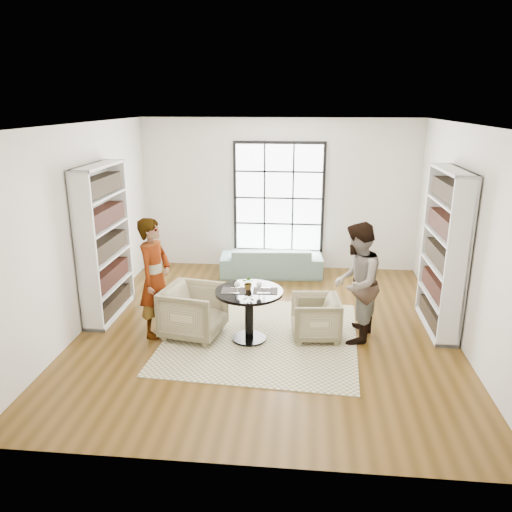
# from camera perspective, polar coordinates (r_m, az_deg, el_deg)

# --- Properties ---
(ground) EXTENTS (6.00, 6.00, 0.00)m
(ground) POSITION_cam_1_polar(r_m,az_deg,el_deg) (7.65, 1.23, -8.25)
(ground) COLOR brown
(room_shell) EXTENTS (6.00, 6.01, 6.00)m
(room_shell) POSITION_cam_1_polar(r_m,az_deg,el_deg) (7.72, 1.61, 1.95)
(room_shell) COLOR silver
(room_shell) RESTS_ON ground
(rug) EXTENTS (2.90, 2.90, 0.01)m
(rug) POSITION_cam_1_polar(r_m,az_deg,el_deg) (7.39, 0.61, -9.16)
(rug) COLOR beige
(rug) RESTS_ON ground
(pedestal_table) EXTENTS (0.96, 0.96, 0.76)m
(pedestal_table) POSITION_cam_1_polar(r_m,az_deg,el_deg) (7.07, -0.79, -5.56)
(pedestal_table) COLOR black
(pedestal_table) RESTS_ON ground
(sofa) EXTENTS (2.04, 0.94, 0.58)m
(sofa) POSITION_cam_1_polar(r_m,az_deg,el_deg) (9.83, 1.75, -0.54)
(sofa) COLOR gray
(sofa) RESTS_ON ground
(armchair_left) EXTENTS (0.97, 0.95, 0.76)m
(armchair_left) POSITION_cam_1_polar(r_m,az_deg,el_deg) (7.34, -7.12, -6.29)
(armchair_left) COLOR tan
(armchair_left) RESTS_ON ground
(armchair_right) EXTENTS (0.75, 0.73, 0.62)m
(armchair_right) POSITION_cam_1_polar(r_m,az_deg,el_deg) (7.30, 6.80, -7.01)
(armchair_right) COLOR tan
(armchair_right) RESTS_ON ground
(person_left) EXTENTS (0.54, 0.71, 1.75)m
(person_left) POSITION_cam_1_polar(r_m,az_deg,el_deg) (7.30, -11.48, -2.46)
(person_left) COLOR gray
(person_left) RESTS_ON ground
(person_right) EXTENTS (0.85, 0.98, 1.73)m
(person_right) POSITION_cam_1_polar(r_m,az_deg,el_deg) (7.13, 11.39, -3.05)
(person_right) COLOR gray
(person_right) RESTS_ON ground
(placemat_left) EXTENTS (0.35, 0.27, 0.01)m
(placemat_left) POSITION_cam_1_polar(r_m,az_deg,el_deg) (6.98, -2.54, -3.98)
(placemat_left) COLOR black
(placemat_left) RESTS_ON pedestal_table
(placemat_right) EXTENTS (0.35, 0.27, 0.01)m
(placemat_right) POSITION_cam_1_polar(r_m,az_deg,el_deg) (6.98, 1.09, -4.00)
(placemat_right) COLOR black
(placemat_right) RESTS_ON pedestal_table
(cutlery_left) EXTENTS (0.15, 0.23, 0.01)m
(cutlery_left) POSITION_cam_1_polar(r_m,az_deg,el_deg) (6.98, -2.54, -3.93)
(cutlery_left) COLOR silver
(cutlery_left) RESTS_ON placemat_left
(cutlery_right) EXTENTS (0.15, 0.23, 0.01)m
(cutlery_right) POSITION_cam_1_polar(r_m,az_deg,el_deg) (6.97, 1.09, -3.94)
(cutlery_right) COLOR silver
(cutlery_right) RESTS_ON placemat_right
(wine_glass_left) EXTENTS (0.08, 0.08, 0.18)m
(wine_glass_left) POSITION_cam_1_polar(r_m,az_deg,el_deg) (6.85, -2.16, -3.30)
(wine_glass_left) COLOR silver
(wine_glass_left) RESTS_ON pedestal_table
(wine_glass_right) EXTENTS (0.08, 0.08, 0.18)m
(wine_glass_right) POSITION_cam_1_polar(r_m,az_deg,el_deg) (6.85, 0.36, -3.30)
(wine_glass_right) COLOR silver
(wine_glass_right) RESTS_ON pedestal_table
(flower_centerpiece) EXTENTS (0.20, 0.18, 0.19)m
(flower_centerpiece) POSITION_cam_1_polar(r_m,az_deg,el_deg) (7.00, -0.85, -3.09)
(flower_centerpiece) COLOR gray
(flower_centerpiece) RESTS_ON pedestal_table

